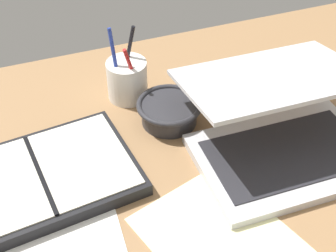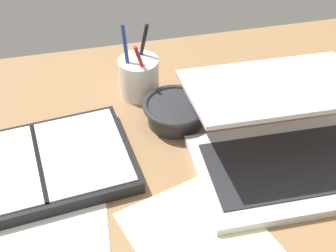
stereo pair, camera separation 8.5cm
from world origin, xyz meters
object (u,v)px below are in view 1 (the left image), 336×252
(bowl, at_px, (169,111))
(planner, at_px, (41,179))
(laptop, at_px, (282,129))
(pen_cup, at_px, (127,79))

(bowl, distance_m, planner, 0.29)
(laptop, distance_m, planner, 0.45)
(planner, bearing_deg, bowl, 10.35)
(pen_cup, distance_m, planner, 0.30)
(laptop, relative_size, bowl, 2.55)
(pen_cup, xyz_separation_m, planner, (-0.22, -0.19, -0.03))
(bowl, bearing_deg, planner, -163.38)
(laptop, distance_m, bowl, 0.23)
(laptop, xyz_separation_m, planner, (-0.44, 0.07, -0.04))
(pen_cup, bearing_deg, laptop, -50.22)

